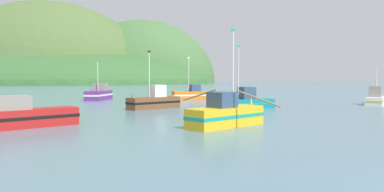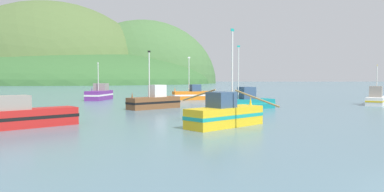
{
  "view_description": "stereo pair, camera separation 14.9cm",
  "coord_description": "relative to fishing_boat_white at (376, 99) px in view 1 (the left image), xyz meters",
  "views": [
    {
      "loc": [
        -8.47,
        -10.2,
        3.57
      ],
      "look_at": [
        -7.16,
        31.63,
        1.4
      ],
      "focal_mm": 33.43,
      "sensor_mm": 36.0,
      "label": 1
    },
    {
      "loc": [
        -8.32,
        -10.2,
        3.57
      ],
      "look_at": [
        -7.16,
        31.63,
        1.4
      ],
      "focal_mm": 33.43,
      "sensor_mm": 36.0,
      "label": 2
    }
  ],
  "objects": [
    {
      "name": "hill_mid_right",
      "position": [
        -104.77,
        169.73,
        -0.74
      ],
      "size": [
        123.88,
        99.1,
        96.41
      ],
      "primitive_type": "ellipsoid",
      "color": "#516B38",
      "rests_on": "ground"
    },
    {
      "name": "fishing_boat_brown",
      "position": [
        -28.61,
        -4.94,
        0.14
      ],
      "size": [
        6.09,
        5.66,
        6.6
      ],
      "rotation": [
        0.0,
        0.0,
        3.86
      ],
      "color": "brown",
      "rests_on": "ground"
    },
    {
      "name": "fishing_boat_white",
      "position": [
        0.0,
        0.0,
        0.0
      ],
      "size": [
        5.28,
        6.57,
        5.25
      ],
      "rotation": [
        0.0,
        0.0,
        0.98
      ],
      "color": "white",
      "rests_on": "ground"
    },
    {
      "name": "hill_far_center",
      "position": [
        -145.01,
        223.14,
        -0.74
      ],
      "size": [
        183.06,
        146.45,
        98.04
      ],
      "primitive_type": "ellipsoid",
      "color": "#386633",
      "rests_on": "ground"
    },
    {
      "name": "hill_mid_left",
      "position": [
        -95.86,
        175.03,
        -0.74
      ],
      "size": [
        175.17,
        140.14,
        40.9
      ],
      "primitive_type": "ellipsoid",
      "color": "#386633",
      "rests_on": "ground"
    },
    {
      "name": "fishing_boat_yellow",
      "position": [
        -22.31,
        -20.18,
        0.15
      ],
      "size": [
        6.23,
        7.03,
        7.16
      ],
      "rotation": [
        0.0,
        0.0,
        0.72
      ],
      "color": "gold",
      "rests_on": "ground"
    },
    {
      "name": "fishing_boat_teal",
      "position": [
        -18.36,
        -4.95,
        0.01
      ],
      "size": [
        7.72,
        4.44,
        7.23
      ],
      "rotation": [
        0.0,
        0.0,
        3.45
      ],
      "color": "#147F84",
      "rests_on": "ground"
    },
    {
      "name": "fishing_boat_purple",
      "position": [
        -38.62,
        11.4,
        0.19
      ],
      "size": [
        3.3,
        6.59,
        5.95
      ],
      "rotation": [
        0.0,
        0.0,
        4.55
      ],
      "color": "#6B2D84",
      "rests_on": "ground"
    },
    {
      "name": "hill_far_right",
      "position": [
        -49.95,
        180.02,
        -0.74
      ],
      "size": [
        91.63,
        73.31,
        78.81
      ],
      "primitive_type": "ellipsoid",
      "color": "#47703D",
      "rests_on": "ground"
    },
    {
      "name": "fishing_boat_orange",
      "position": [
        -23.74,
        11.22,
        0.12
      ],
      "size": [
        6.54,
        3.46,
        6.85
      ],
      "rotation": [
        0.0,
        0.0,
        3.41
      ],
      "color": "orange",
      "rests_on": "ground"
    }
  ]
}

